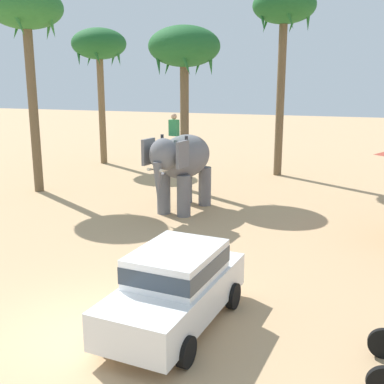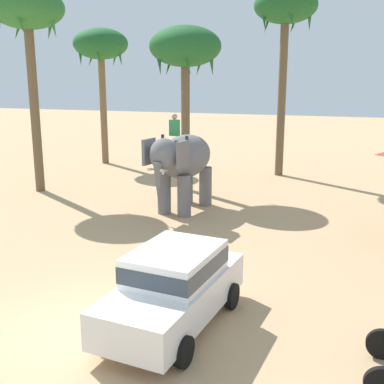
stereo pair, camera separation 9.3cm
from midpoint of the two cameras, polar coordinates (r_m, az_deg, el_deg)
The scene contains 7 objects.
ground_plane at distance 10.67m, azimuth -14.22°, elevation -16.16°, with size 120.00×120.00×0.00m, color tan.
car_sedan_foreground at distance 10.36m, azimuth -2.18°, elevation -10.89°, with size 2.19×4.25×1.70m.
elephant_with_mahout at distance 18.81m, azimuth -1.35°, elevation 3.65°, with size 2.07×3.98×3.88m.
palm_tree_behind_elephant at distance 23.20m, azimuth -19.16°, elevation 19.20°, with size 3.20×3.20×8.99m.
palm_tree_near_hut at distance 26.30m, azimuth 10.74°, elevation 20.15°, with size 3.20×3.20×9.60m.
palm_tree_left_of_road at distance 29.92m, azimuth -11.03°, elevation 16.43°, with size 3.20×3.20×7.98m.
palm_tree_far_back at distance 22.21m, azimuth -1.05°, elevation 16.39°, with size 3.20×3.20×7.42m.
Camera 1 is at (5.21, -7.71, 5.21)m, focal length 45.04 mm.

